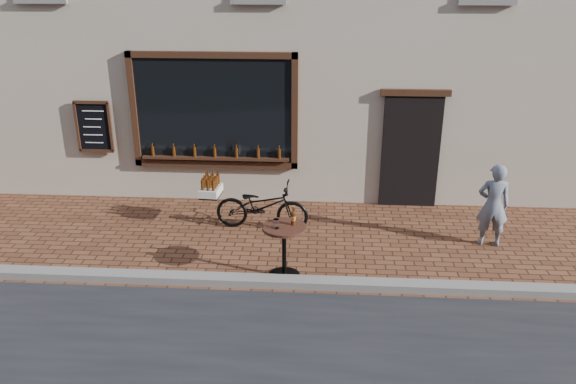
{
  "coord_description": "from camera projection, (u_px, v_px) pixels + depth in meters",
  "views": [
    {
      "loc": [
        0.24,
        -7.02,
        4.34
      ],
      "look_at": [
        -0.32,
        1.2,
        1.1
      ],
      "focal_mm": 35.0,
      "sensor_mm": 36.0,
      "label": 1
    }
  ],
  "objects": [
    {
      "name": "ground",
      "position": [
        304.0,
        293.0,
        8.13
      ],
      "size": [
        90.0,
        90.0,
        0.0
      ],
      "primitive_type": "plane",
      "color": "#522C1A",
      "rests_on": "ground"
    },
    {
      "name": "bistro_table",
      "position": [
        284.0,
        241.0,
        8.36
      ],
      "size": [
        0.66,
        0.66,
        1.13
      ],
      "color": "black",
      "rests_on": "ground"
    },
    {
      "name": "kerb",
      "position": [
        305.0,
        283.0,
        8.29
      ],
      "size": [
        90.0,
        0.25,
        0.12
      ],
      "primitive_type": "cube",
      "color": "slate",
      "rests_on": "ground"
    },
    {
      "name": "cargo_bicycle",
      "position": [
        260.0,
        205.0,
        10.03
      ],
      "size": [
        1.96,
        0.7,
        0.94
      ],
      "rotation": [
        0.0,
        0.0,
        1.5
      ],
      "color": "black",
      "rests_on": "ground"
    },
    {
      "name": "pedestrian",
      "position": [
        493.0,
        205.0,
        9.33
      ],
      "size": [
        0.55,
        0.39,
        1.44
      ],
      "primitive_type": "imported",
      "rotation": [
        0.0,
        0.0,
        3.06
      ],
      "color": "slate",
      "rests_on": "ground"
    }
  ]
}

